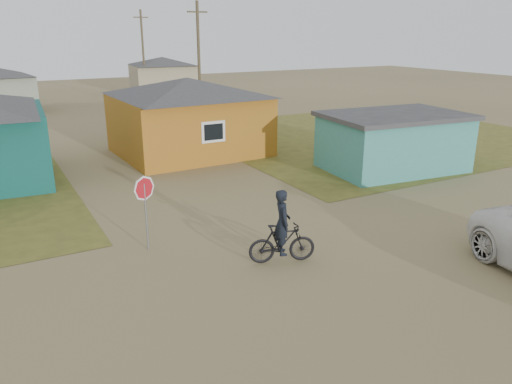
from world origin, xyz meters
The scene contains 9 objects.
ground centered at (0.00, 0.00, 0.00)m, with size 120.00×120.00×0.00m, color olive.
grass_ne centered at (14.00, 13.00, 0.01)m, with size 20.00×18.00×0.00m, color olive.
house_yellow centered at (2.50, 14.00, 2.00)m, with size 7.72×6.76×3.90m.
shed_turquoise centered at (9.50, 6.50, 1.31)m, with size 6.71×4.93×2.60m.
house_beige_east centered at (10.00, 40.00, 1.86)m, with size 6.95×6.05×3.60m.
utility_pole_near centered at (6.50, 22.00, 4.14)m, with size 1.40×0.20×8.00m.
utility_pole_far centered at (7.50, 38.00, 4.14)m, with size 1.40×0.20×8.00m.
stop_sign centered at (-3.13, 3.25, 1.68)m, with size 0.74×0.06×2.26m.
cyclist centered at (-0.12, 0.63, 0.77)m, with size 1.94×1.12×2.11m.
Camera 1 is at (-6.88, -10.10, 6.17)m, focal length 35.00 mm.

